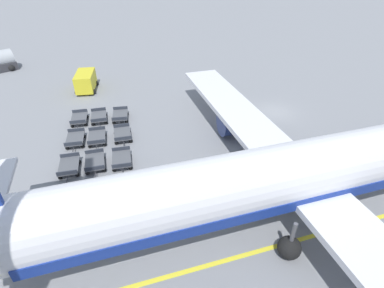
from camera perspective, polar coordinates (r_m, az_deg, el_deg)
The scene contains 16 objects.
ground_plane at distance 34.27m, azimuth 15.36°, elevation 5.91°, with size 500.00×500.00×0.00m, color gray.
airplane at distance 20.43m, azimuth 22.96°, elevation -4.60°, with size 40.91×44.01×13.37m.
service_van at distance 40.33m, azimuth -19.60°, elevation 11.24°, with size 4.48×2.88×2.24m.
baggage_dolly_row_near_col_a at distance 32.79m, azimuth -20.68°, elevation 4.52°, with size 3.23×1.73×0.92m.
baggage_dolly_row_near_col_b at distance 29.30m, azimuth -21.35°, elevation 0.83°, with size 3.24×1.76×0.92m.
baggage_dolly_row_near_col_c at distance 25.91m, azimuth -22.37°, elevation -3.98°, with size 3.22×1.70×0.92m.
baggage_dolly_row_near_col_d at distance 22.89m, azimuth -23.65°, elevation -9.87°, with size 3.22×1.70×0.92m.
baggage_dolly_row_mid_a_col_a at distance 32.47m, azimuth -17.31°, elevation 4.92°, with size 3.20×1.66×0.92m.
baggage_dolly_row_mid_a_col_b at distance 28.90m, azimuth -17.65°, elevation 1.16°, with size 3.23×1.71×0.92m.
baggage_dolly_row_mid_a_col_c at distance 25.67m, azimuth -18.00°, elevation -3.32°, with size 3.20×1.65×0.92m.
baggage_dolly_row_mid_a_col_d at distance 22.48m, azimuth -18.49°, elevation -9.43°, with size 3.26×1.80×0.92m.
baggage_dolly_row_mid_b_col_a at distance 32.16m, azimuth -13.51°, elevation 5.27°, with size 3.27×1.83×0.92m.
baggage_dolly_row_mid_b_col_b at distance 28.78m, azimuth -13.09°, elevation 1.80°, with size 3.21×1.68×0.92m.
baggage_dolly_row_mid_b_col_c at distance 25.38m, azimuth -13.24°, elevation -2.91°, with size 3.24×1.74×0.92m.
baggage_dolly_row_mid_b_col_d at distance 22.33m, azimuth -12.44°, elevation -8.59°, with size 3.22×1.69×0.92m.
stand_guidance_stripe at distance 18.10m, azimuth -1.38°, elevation -23.18°, with size 1.40×35.18×0.01m.
Camera 1 is at (25.92, -16.58, 15.09)m, focal length 28.00 mm.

